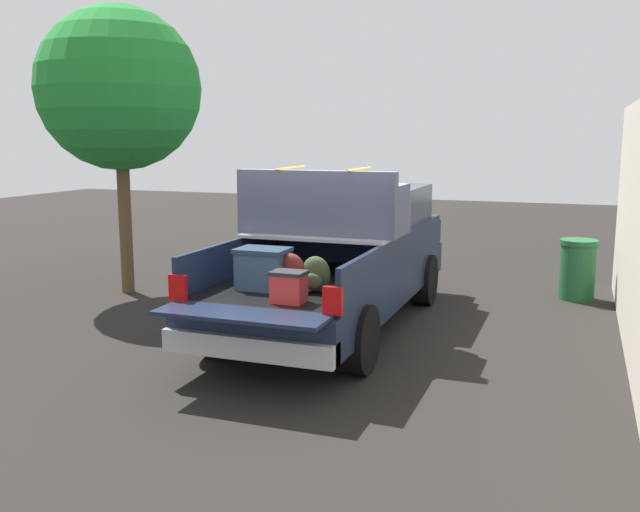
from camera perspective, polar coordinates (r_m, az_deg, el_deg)
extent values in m
plane|color=black|center=(9.89, 1.21, -5.73)|extent=(40.00, 40.00, 0.00)
cube|color=#162138|center=(9.75, 1.22, -2.26)|extent=(5.50, 1.92, 0.47)
cube|color=black|center=(8.59, -1.39, -2.15)|extent=(2.80, 1.80, 0.04)
cube|color=#162138|center=(8.93, -6.95, -0.26)|extent=(2.80, 0.06, 0.50)
cube|color=#162138|center=(8.26, 4.61, -1.04)|extent=(2.80, 0.06, 0.50)
cube|color=#162138|center=(9.82, 1.56, 0.71)|extent=(0.06, 1.80, 0.50)
cube|color=#162138|center=(7.11, -6.40, -4.75)|extent=(0.55, 1.80, 0.04)
cube|color=#B2B2B7|center=(9.22, 0.38, 1.83)|extent=(1.25, 1.92, 0.04)
cube|color=#162138|center=(10.93, 3.55, 1.63)|extent=(2.30, 1.92, 0.50)
cube|color=#2D3842|center=(10.77, 3.42, 4.26)|extent=(1.94, 1.76, 0.53)
cube|color=#162138|center=(12.22, 5.38, 2.18)|extent=(0.40, 1.82, 0.38)
cube|color=#B2B2B7|center=(7.34, -5.79, -7.29)|extent=(0.24, 1.92, 0.24)
cube|color=red|center=(7.71, -11.43, -2.52)|extent=(0.06, 0.20, 0.28)
cube|color=red|center=(6.96, 1.03, -3.64)|extent=(0.06, 0.20, 0.28)
cylinder|color=black|center=(11.70, -0.05, -1.31)|extent=(0.79, 0.30, 0.79)
cylinder|color=black|center=(11.22, 8.41, -1.90)|extent=(0.79, 0.30, 0.79)
cylinder|color=black|center=(8.59, -8.24, -5.51)|extent=(0.79, 0.30, 0.79)
cylinder|color=black|center=(7.92, 3.11, -6.73)|extent=(0.79, 0.30, 0.79)
cube|color=#335170|center=(8.12, -4.64, -1.20)|extent=(0.40, 0.55, 0.43)
cube|color=#23394E|center=(8.08, -4.66, 0.46)|extent=(0.44, 0.59, 0.05)
ellipsoid|color=maroon|center=(7.99, -2.35, -1.32)|extent=(0.20, 0.35, 0.44)
ellipsoid|color=maroon|center=(7.91, -2.66, -1.93)|extent=(0.09, 0.24, 0.19)
ellipsoid|color=#384728|center=(7.94, -0.35, -1.48)|extent=(0.20, 0.34, 0.41)
ellipsoid|color=#384728|center=(7.85, -0.63, -2.07)|extent=(0.09, 0.24, 0.18)
cube|color=red|center=(7.46, -2.54, -2.66)|extent=(0.26, 0.34, 0.30)
cube|color=#262628|center=(7.43, -2.55, -1.37)|extent=(0.28, 0.36, 0.04)
cube|color=#4C5166|center=(9.19, 0.38, 3.25)|extent=(0.86, 2.09, 0.42)
cube|color=#4C5166|center=(8.83, -0.40, 5.65)|extent=(0.16, 2.09, 0.40)
cube|color=#4C5166|center=(9.57, -4.88, 5.39)|extent=(0.62, 0.20, 0.22)
cube|color=#4C5166|center=(8.93, 6.24, 5.06)|extent=(0.62, 0.20, 0.22)
cube|color=yellow|center=(9.31, -2.37, 7.15)|extent=(0.96, 0.03, 0.02)
cube|color=yellow|center=(8.99, 3.23, 7.05)|extent=(0.96, 0.03, 0.02)
cylinder|color=brown|center=(12.27, -15.50, 3.11)|extent=(0.21, 0.21, 2.60)
sphere|color=#1E7C2B|center=(12.21, -15.96, 12.91)|extent=(2.66, 2.66, 2.66)
cylinder|color=#1E592D|center=(12.17, 20.11, -1.22)|extent=(0.56, 0.56, 0.90)
cylinder|color=#1E592D|center=(12.09, 20.24, 1.06)|extent=(0.60, 0.60, 0.08)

